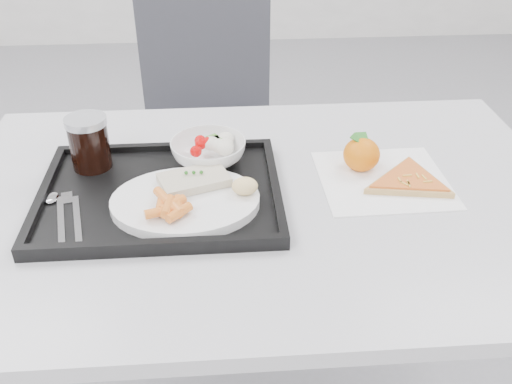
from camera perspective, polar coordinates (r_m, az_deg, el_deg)
table at (r=1.14m, az=0.67°, el=-2.93°), size 1.20×0.80×0.75m
chair at (r=1.86m, az=-4.83°, el=7.10°), size 0.46×0.46×0.93m
tray at (r=1.09m, az=-9.50°, el=-0.22°), size 0.45×0.35×0.03m
dinner_plate at (r=1.04m, az=-7.07°, el=-0.96°), size 0.27×0.27×0.02m
fish_fillet at (r=1.07m, az=-6.22°, el=1.23°), size 0.14×0.11×0.02m
bread_roll at (r=1.03m, az=-1.13°, el=0.59°), size 0.06×0.05×0.03m
salad_bowl at (r=1.16m, az=-4.78°, el=4.06°), size 0.15×0.15×0.05m
cola_glass at (r=1.18m, az=-16.36°, el=4.85°), size 0.08×0.08×0.11m
cutlery at (r=1.08m, az=-18.74°, el=-1.74°), size 0.10×0.17×0.01m
napkin at (r=1.17m, az=12.58°, el=1.23°), size 0.25×0.24×0.00m
tangerine at (r=1.18m, az=10.51°, el=3.73°), size 0.10×0.10×0.07m
pizza_slice at (r=1.16m, az=15.05°, el=1.10°), size 0.25×0.25×0.02m
carrot_pile at (r=0.99m, az=-8.65°, el=-1.38°), size 0.08×0.09×0.02m
salad_contents at (r=1.17m, az=-3.99°, el=4.79°), size 0.09×0.08×0.03m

